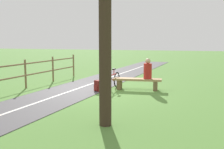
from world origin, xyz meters
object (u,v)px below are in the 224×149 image
object	(u,v)px
bench	(137,82)
tree_by_path	(104,27)
bicycle	(113,81)
backpack	(99,86)
person_seated	(148,70)

from	to	relation	value
bench	tree_by_path	world-z (taller)	tree_by_path
bench	bicycle	xyz separation A→B (m)	(0.96, 0.25, 0.03)
backpack	tree_by_path	xyz separation A→B (m)	(-1.53, 3.77, 2.05)
bench	bicycle	bearing A→B (deg)	8.78
person_seated	bicycle	distance (m)	1.47
bench	person_seated	distance (m)	0.63
bench	tree_by_path	xyz separation A→B (m)	(-0.17, 4.55, 1.94)
person_seated	backpack	world-z (taller)	person_seated
backpack	bicycle	bearing A→B (deg)	-126.68
bench	person_seated	bearing A→B (deg)	-180.00
tree_by_path	person_seated	bearing A→B (deg)	-92.92
person_seated	tree_by_path	xyz separation A→B (m)	(0.23, 4.59, 1.45)
person_seated	backpack	xyz separation A→B (m)	(1.76, 0.82, -0.60)
bicycle	backpack	xyz separation A→B (m)	(0.40, 0.54, -0.13)
person_seated	backpack	distance (m)	2.04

